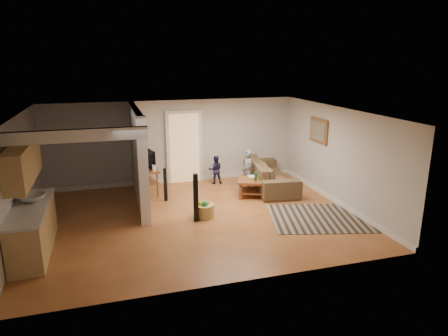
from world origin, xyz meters
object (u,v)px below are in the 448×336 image
Objects in this scene: speaker_left at (196,198)px; toddler at (216,183)px; child at (247,190)px; speaker_right at (166,185)px; sofa at (269,187)px; toy_basket at (204,210)px; tv_console at (146,170)px; coffee_table at (262,183)px.

speaker_left is 3.00m from toddler.
child is (1.90, 1.78, -0.57)m from speaker_left.
speaker_left is at bearing -55.16° from speaker_right.
toy_basket reaches higher than sofa.
tv_console is 2.21m from toddler.
toy_basket is at bearing -75.64° from tv_console.
speaker_right is at bearing 116.24° from speaker_left.
tv_console reaches higher than sofa.
toddler is (1.20, 2.68, -0.57)m from speaker_left.
speaker_left is 0.50m from toy_basket.
speaker_left is at bearing -53.26° from child.
coffee_table is 3.24m from tv_console.
sofa is at bearing 94.38° from child.
sofa is at bearing 53.60° from coffee_table.
speaker_right is 1.86× the size of toy_basket.
coffee_table is 2.42m from speaker_left.
child reaches higher than sofa.
coffee_table is 2.96× the size of toy_basket.
speaker_right reaches higher than coffee_table.
speaker_left is 1.67m from speaker_right.
coffee_table is at bearing 39.12° from speaker_left.
toy_basket is at bearing -44.79° from speaker_right.
speaker_right is 2.04m from toddler.
coffee_table is 1.20× the size of child.
child is at bearing 109.27° from coffee_table.
speaker_right reaches higher than toy_basket.
toy_basket is at bearing -52.50° from child.
speaker_right is at bearing 170.69° from coffee_table.
coffee_table is at bearing 9.21° from speaker_right.
child is (-0.76, -0.14, 0.00)m from sofa.
sofa is 1.00m from coffee_table.
toy_basket is 2.30m from child.
toy_basket is (-2.41, -1.74, 0.18)m from sofa.
sofa is 3.17m from speaker_right.
tv_console is 1.43× the size of toddler.
speaker_left is 0.97× the size of child.
speaker_right reaches higher than sofa.
tv_console is at bearing 19.08° from toddler.
child is at bearing 107.85° from sofa.
toy_basket is 0.56× the size of toddler.
coffee_table is 1.59× the size of speaker_right.
sofa is 2.27× the size of child.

